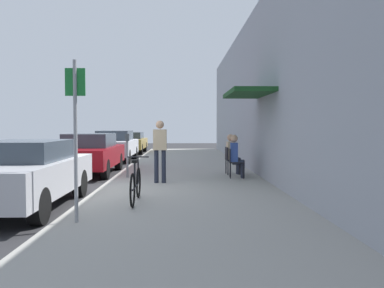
% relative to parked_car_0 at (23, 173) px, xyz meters
% --- Properties ---
extents(ground_plane, '(60.00, 60.00, 0.00)m').
position_rel_parked_car_0_xyz_m(ground_plane, '(1.10, 1.59, -0.73)').
color(ground_plane, '#2D2D30').
extents(sidewalk_slab, '(4.50, 32.00, 0.12)m').
position_rel_parked_car_0_xyz_m(sidewalk_slab, '(3.35, 3.59, -0.67)').
color(sidewalk_slab, '#9E9B93').
rests_on(sidewalk_slab, ground_plane).
extents(building_facade, '(1.40, 32.00, 5.57)m').
position_rel_parked_car_0_xyz_m(building_facade, '(5.75, 3.59, 2.06)').
color(building_facade, '#999EA8').
rests_on(building_facade, ground_plane).
extents(parked_car_0, '(1.80, 4.40, 1.37)m').
position_rel_parked_car_0_xyz_m(parked_car_0, '(0.00, 0.00, 0.00)').
color(parked_car_0, '#B7B7BC').
rests_on(parked_car_0, ground_plane).
extents(parked_car_1, '(1.80, 4.40, 1.41)m').
position_rel_parked_car_0_xyz_m(parked_car_1, '(0.00, 5.87, 0.01)').
color(parked_car_1, maroon).
rests_on(parked_car_1, ground_plane).
extents(parked_car_2, '(1.80, 4.40, 1.45)m').
position_rel_parked_car_0_xyz_m(parked_car_2, '(0.00, 11.16, 0.03)').
color(parked_car_2, silver).
rests_on(parked_car_2, ground_plane).
extents(parked_car_3, '(1.80, 4.40, 1.30)m').
position_rel_parked_car_0_xyz_m(parked_car_3, '(0.00, 16.87, -0.03)').
color(parked_car_3, '#A58433').
rests_on(parked_car_3, ground_plane).
extents(parking_meter, '(0.12, 0.10, 1.32)m').
position_rel_parked_car_0_xyz_m(parking_meter, '(1.55, 4.03, 0.16)').
color(parking_meter, slate).
rests_on(parking_meter, sidewalk_slab).
extents(street_sign, '(0.32, 0.06, 2.60)m').
position_rel_parked_car_0_xyz_m(street_sign, '(1.50, -1.70, 0.91)').
color(street_sign, gray).
rests_on(street_sign, sidewalk_slab).
extents(bicycle_0, '(0.46, 1.71, 0.90)m').
position_rel_parked_car_0_xyz_m(bicycle_0, '(2.26, -0.03, -0.25)').
color(bicycle_0, black).
rests_on(bicycle_0, sidewalk_slab).
extents(cafe_chair_0, '(0.48, 0.48, 0.87)m').
position_rel_parked_car_0_xyz_m(cafe_chair_0, '(4.76, 3.85, -0.10)').
color(cafe_chair_0, black).
rests_on(cafe_chair_0, sidewalk_slab).
extents(seated_patron_0, '(0.45, 0.39, 1.29)m').
position_rel_parked_car_0_xyz_m(seated_patron_0, '(4.82, 3.85, 0.09)').
color(seated_patron_0, '#232838').
rests_on(seated_patron_0, sidewalk_slab).
extents(cafe_chair_1, '(0.46, 0.46, 0.87)m').
position_rel_parked_car_0_xyz_m(cafe_chair_1, '(4.76, 4.75, -0.10)').
color(cafe_chair_1, black).
rests_on(cafe_chair_1, sidewalk_slab).
extents(seated_patron_1, '(0.44, 0.37, 1.29)m').
position_rel_parked_car_0_xyz_m(seated_patron_1, '(4.82, 4.76, 0.09)').
color(seated_patron_1, '#232838').
rests_on(seated_patron_1, sidewalk_slab).
extents(pedestrian_standing, '(0.36, 0.22, 1.70)m').
position_rel_parked_car_0_xyz_m(pedestrian_standing, '(2.60, 2.81, 0.39)').
color(pedestrian_standing, '#232838').
rests_on(pedestrian_standing, sidewalk_slab).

